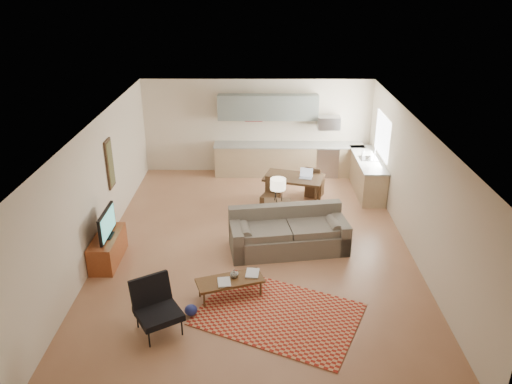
{
  "coord_description": "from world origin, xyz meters",
  "views": [
    {
      "loc": [
        0.08,
        -9.32,
        5.42
      ],
      "look_at": [
        0.0,
        0.3,
        1.15
      ],
      "focal_mm": 35.0,
      "sensor_mm": 36.0,
      "label": 1
    }
  ],
  "objects_px": {
    "sofa": "(289,231)",
    "dining_table": "(293,190)",
    "coffee_table": "(230,288)",
    "armchair": "(158,309)",
    "console_table": "(277,216)",
    "tv_credenza": "(108,249)"
  },
  "relations": [
    {
      "from": "coffee_table",
      "to": "dining_table",
      "type": "distance_m",
      "value": 4.23
    },
    {
      "from": "sofa",
      "to": "console_table",
      "type": "relative_size",
      "value": 3.58
    },
    {
      "from": "armchair",
      "to": "coffee_table",
      "type": "bearing_deg",
      "value": 9.72
    },
    {
      "from": "tv_credenza",
      "to": "coffee_table",
      "type": "bearing_deg",
      "value": -25.13
    },
    {
      "from": "armchair",
      "to": "dining_table",
      "type": "bearing_deg",
      "value": 31.7
    },
    {
      "from": "coffee_table",
      "to": "dining_table",
      "type": "bearing_deg",
      "value": 51.56
    },
    {
      "from": "sofa",
      "to": "armchair",
      "type": "xyz_separation_m",
      "value": [
        -2.24,
        -2.65,
        0.0
      ]
    },
    {
      "from": "tv_credenza",
      "to": "sofa",
      "type": "bearing_deg",
      "value": 7.42
    },
    {
      "from": "console_table",
      "to": "armchair",
      "type": "bearing_deg",
      "value": -118.84
    },
    {
      "from": "armchair",
      "to": "tv_credenza",
      "type": "bearing_deg",
      "value": 91.83
    },
    {
      "from": "console_table",
      "to": "dining_table",
      "type": "bearing_deg",
      "value": 73.63
    },
    {
      "from": "console_table",
      "to": "dining_table",
      "type": "xyz_separation_m",
      "value": [
        0.45,
        1.43,
        0.01
      ]
    },
    {
      "from": "sofa",
      "to": "armchair",
      "type": "distance_m",
      "value": 3.47
    },
    {
      "from": "sofa",
      "to": "dining_table",
      "type": "xyz_separation_m",
      "value": [
        0.24,
        2.32,
        -0.08
      ]
    },
    {
      "from": "dining_table",
      "to": "armchair",
      "type": "bearing_deg",
      "value": -100.38
    },
    {
      "from": "armchair",
      "to": "console_table",
      "type": "height_order",
      "value": "armchair"
    },
    {
      "from": "sofa",
      "to": "dining_table",
      "type": "distance_m",
      "value": 2.33
    },
    {
      "from": "tv_credenza",
      "to": "dining_table",
      "type": "bearing_deg",
      "value": 35.51
    },
    {
      "from": "coffee_table",
      "to": "armchair",
      "type": "relative_size",
      "value": 1.36
    },
    {
      "from": "coffee_table",
      "to": "tv_credenza",
      "type": "height_order",
      "value": "tv_credenza"
    },
    {
      "from": "console_table",
      "to": "dining_table",
      "type": "distance_m",
      "value": 1.5
    },
    {
      "from": "sofa",
      "to": "coffee_table",
      "type": "height_order",
      "value": "sofa"
    }
  ]
}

